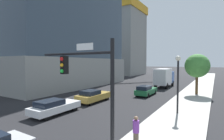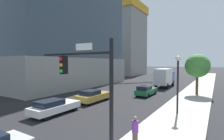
% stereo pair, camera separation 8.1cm
% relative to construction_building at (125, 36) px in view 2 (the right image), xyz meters
% --- Properties ---
extents(sidewalk, '(4.23, 120.00, 0.15)m').
position_rel_construction_building_xyz_m(sidewalk, '(27.76, -36.70, -14.58)').
color(sidewalk, '#B2AFA8').
rests_on(sidewalk, ground).
extents(construction_building, '(20.00, 15.93, 36.40)m').
position_rel_construction_building_xyz_m(construction_building, '(0.00, 0.00, 0.00)').
color(construction_building, gray).
rests_on(construction_building, ground).
extents(traffic_light_pole, '(5.01, 0.48, 5.59)m').
position_rel_construction_building_xyz_m(traffic_light_pole, '(24.49, -52.09, -10.74)').
color(traffic_light_pole, black).
rests_on(traffic_light_pole, sidewalk).
extents(street_lamp, '(0.44, 0.44, 5.03)m').
position_rel_construction_building_xyz_m(street_lamp, '(27.45, -43.38, -11.15)').
color(street_lamp, black).
rests_on(street_lamp, sidewalk).
extents(street_tree, '(3.27, 3.27, 5.64)m').
position_rel_construction_building_xyz_m(street_tree, '(27.98, -32.52, -10.53)').
color(street_tree, brown).
rests_on(street_tree, sidewalk).
extents(car_green, '(1.76, 4.51, 1.41)m').
position_rel_construction_building_xyz_m(car_green, '(21.93, -36.29, -13.96)').
color(car_green, '#1E6638').
rests_on(car_green, ground).
extents(car_white, '(1.87, 4.59, 1.34)m').
position_rel_construction_building_xyz_m(car_white, '(18.08, -48.90, -13.97)').
color(car_white, silver).
rests_on(car_white, ground).
extents(car_gold, '(1.95, 4.53, 1.43)m').
position_rel_construction_building_xyz_m(car_gold, '(18.08, -43.29, -13.94)').
color(car_gold, '#AD8938').
rests_on(car_gold, ground).
extents(box_truck, '(2.25, 6.81, 3.46)m').
position_rel_construction_building_xyz_m(box_truck, '(21.93, -26.57, -12.74)').
color(box_truck, '#1E4799').
rests_on(box_truck, ground).
extents(pedestrian_purple_shirt, '(0.34, 0.34, 1.67)m').
position_rel_construction_building_xyz_m(pedestrian_purple_shirt, '(26.81, -50.98, -13.66)').
color(pedestrian_purple_shirt, brown).
rests_on(pedestrian_purple_shirt, sidewalk).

